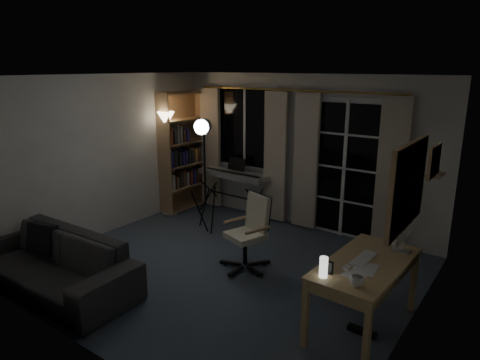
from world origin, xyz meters
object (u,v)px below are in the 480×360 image
object	(u,v)px
office_chair	(252,225)
desk	(365,270)
mug	(357,280)
studio_light	(203,140)
monitor	(404,226)
torchiere_lamp	(167,133)
keyboard_piano	(233,176)
sofa	(50,254)
bookshelf	(181,154)

from	to	relation	value
office_chair	desk	xyz separation A→B (m)	(1.63, -0.47, 0.06)
mug	studio_light	bearing A→B (deg)	153.09
studio_light	monitor	size ratio (longest dim) A/B	3.55
torchiere_lamp	desk	bearing A→B (deg)	-17.97
office_chair	desk	bearing A→B (deg)	2.33
keyboard_piano	sofa	xyz separation A→B (m)	(-0.18, -3.25, -0.28)
monitor	sofa	size ratio (longest dim) A/B	0.23
office_chair	mug	xyz separation A→B (m)	(1.73, -0.97, 0.20)
sofa	desk	bearing A→B (deg)	21.00
keyboard_piano	desk	world-z (taller)	keyboard_piano
mug	sofa	bearing A→B (deg)	-165.32
studio_light	monitor	xyz separation A→B (m)	(3.10, -0.57, -0.48)
desk	mug	xyz separation A→B (m)	(0.10, -0.50, 0.14)
bookshelf	studio_light	bearing A→B (deg)	-29.60
studio_light	office_chair	world-z (taller)	studio_light
torchiere_lamp	desk	xyz separation A→B (m)	(3.91, -1.27, -0.81)
bookshelf	keyboard_piano	bearing A→B (deg)	12.26
bookshelf	sofa	bearing A→B (deg)	-72.96
torchiere_lamp	studio_light	distance (m)	1.04
bookshelf	torchiere_lamp	size ratio (longest dim) A/B	1.17
desk	mug	size ratio (longest dim) A/B	11.61
desk	mug	bearing A→B (deg)	-76.25
monitor	torchiere_lamp	bearing A→B (deg)	171.17
keyboard_piano	monitor	bearing A→B (deg)	-22.81
torchiere_lamp	office_chair	distance (m)	2.57
mug	sofa	size ratio (longest dim) A/B	0.05
torchiere_lamp	mug	world-z (taller)	torchiere_lamp
torchiere_lamp	keyboard_piano	size ratio (longest dim) A/B	1.37
desk	sofa	world-z (taller)	sofa
keyboard_piano	office_chair	size ratio (longest dim) A/B	1.36
torchiere_lamp	keyboard_piano	world-z (taller)	torchiere_lamp
torchiere_lamp	studio_light	bearing A→B (deg)	-13.61
office_chair	mug	world-z (taller)	office_chair
studio_light	office_chair	bearing A→B (deg)	-46.27
studio_light	office_chair	size ratio (longest dim) A/B	1.90
keyboard_piano	mug	world-z (taller)	keyboard_piano
torchiere_lamp	mug	bearing A→B (deg)	-23.80
keyboard_piano	office_chair	distance (m)	1.98
keyboard_piano	desk	xyz separation A→B (m)	(3.00, -1.89, -0.09)
sofa	bookshelf	bearing A→B (deg)	102.93
mug	sofa	distance (m)	3.41
office_chair	sofa	world-z (taller)	office_chair
studio_light	mug	world-z (taller)	studio_light
monitor	sofa	xyz separation A→B (m)	(-3.38, -1.81, -0.54)
bookshelf	torchiere_lamp	world-z (taller)	bookshelf
bookshelf	torchiere_lamp	xyz separation A→B (m)	(0.10, -0.43, 0.44)
torchiere_lamp	desk	distance (m)	4.19
bookshelf	monitor	bearing A→B (deg)	-14.62
bookshelf	desk	distance (m)	4.37
keyboard_piano	sofa	distance (m)	3.26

